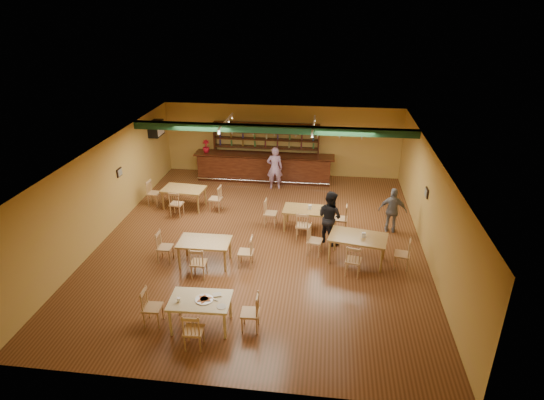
# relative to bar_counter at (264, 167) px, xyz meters

# --- Properties ---
(floor) EXTENTS (12.00, 12.00, 0.00)m
(floor) POSITION_rel_bar_counter_xyz_m (0.65, -5.15, -0.56)
(floor) COLOR #563218
(floor) RESTS_ON ground
(ceiling_beam) EXTENTS (10.00, 0.30, 0.25)m
(ceiling_beam) POSITION_rel_bar_counter_xyz_m (0.65, -2.35, 2.31)
(ceiling_beam) COLOR black
(ceiling_beam) RESTS_ON ceiling
(track_rail_left) EXTENTS (0.05, 2.50, 0.05)m
(track_rail_left) POSITION_rel_bar_counter_xyz_m (-1.15, -1.75, 2.38)
(track_rail_left) COLOR white
(track_rail_left) RESTS_ON ceiling
(track_rail_right) EXTENTS (0.05, 2.50, 0.05)m
(track_rail_right) POSITION_rel_bar_counter_xyz_m (2.05, -1.75, 2.38)
(track_rail_right) COLOR white
(track_rail_right) RESTS_ON ceiling
(ac_unit) EXTENTS (0.34, 0.70, 0.48)m
(ac_unit) POSITION_rel_bar_counter_xyz_m (-4.15, -0.95, 1.79)
(ac_unit) COLOR white
(ac_unit) RESTS_ON wall_left
(picture_left) EXTENTS (0.04, 0.34, 0.28)m
(picture_left) POSITION_rel_bar_counter_xyz_m (-4.32, -4.15, 1.14)
(picture_left) COLOR black
(picture_left) RESTS_ON wall_left
(picture_right) EXTENTS (0.04, 0.34, 0.28)m
(picture_right) POSITION_rel_bar_counter_xyz_m (5.62, -4.65, 1.14)
(picture_right) COLOR black
(picture_right) RESTS_ON wall_right
(bar_counter) EXTENTS (5.79, 0.85, 1.13)m
(bar_counter) POSITION_rel_bar_counter_xyz_m (0.00, 0.00, 0.00)
(bar_counter) COLOR black
(bar_counter) RESTS_ON ground
(back_bar_hutch) EXTENTS (4.48, 0.40, 2.28)m
(back_bar_hutch) POSITION_rel_bar_counter_xyz_m (0.00, 0.63, 0.57)
(back_bar_hutch) COLOR black
(back_bar_hutch) RESTS_ON ground
(poinsettia) EXTENTS (0.38, 0.38, 0.52)m
(poinsettia) POSITION_rel_bar_counter_xyz_m (-2.45, 0.00, 0.83)
(poinsettia) COLOR #B31021
(poinsettia) RESTS_ON bar_counter
(dining_table_a) EXTENTS (1.58, 1.04, 0.75)m
(dining_table_a) POSITION_rel_bar_counter_xyz_m (-2.52, -3.06, -0.19)
(dining_table_a) COLOR olive
(dining_table_a) RESTS_ON ground
(dining_table_b) EXTENTS (1.48, 0.94, 0.72)m
(dining_table_b) POSITION_rel_bar_counter_xyz_m (1.96, -4.16, -0.21)
(dining_table_b) COLOR olive
(dining_table_b) RESTS_ON ground
(dining_table_c) EXTENTS (1.49, 0.90, 0.74)m
(dining_table_c) POSITION_rel_bar_counter_xyz_m (-0.77, -6.71, -0.19)
(dining_table_c) COLOR olive
(dining_table_c) RESTS_ON ground
(dining_table_d) EXTENTS (1.78, 1.26, 0.81)m
(dining_table_d) POSITION_rel_bar_counter_xyz_m (3.58, -6.03, -0.16)
(dining_table_d) COLOR olive
(dining_table_d) RESTS_ON ground
(near_table) EXTENTS (1.44, 0.96, 0.75)m
(near_table) POSITION_rel_bar_counter_xyz_m (-0.16, -9.40, -0.19)
(near_table) COLOR beige
(near_table) RESTS_ON ground
(pizza_tray) EXTENTS (0.50, 0.50, 0.01)m
(pizza_tray) POSITION_rel_bar_counter_xyz_m (-0.06, -9.40, 0.20)
(pizza_tray) COLOR silver
(pizza_tray) RESTS_ON near_table
(parmesan_shaker) EXTENTS (0.08, 0.08, 0.11)m
(parmesan_shaker) POSITION_rel_bar_counter_xyz_m (-0.61, -9.56, 0.24)
(parmesan_shaker) COLOR #EAE5C6
(parmesan_shaker) RESTS_ON near_table
(napkin_stack) EXTENTS (0.23, 0.20, 0.03)m
(napkin_stack) POSITION_rel_bar_counter_xyz_m (0.19, -9.20, 0.20)
(napkin_stack) COLOR white
(napkin_stack) RESTS_ON near_table
(pizza_server) EXTENTS (0.33, 0.22, 0.00)m
(pizza_server) POSITION_rel_bar_counter_xyz_m (0.09, -9.35, 0.21)
(pizza_server) COLOR silver
(pizza_server) RESTS_ON pizza_tray
(side_plate) EXTENTS (0.23, 0.23, 0.01)m
(side_plate) POSITION_rel_bar_counter_xyz_m (0.39, -9.61, 0.20)
(side_plate) COLOR white
(side_plate) RESTS_ON near_table
(patron_bar) EXTENTS (0.69, 0.51, 1.73)m
(patron_bar) POSITION_rel_bar_counter_xyz_m (0.54, -0.83, 0.30)
(patron_bar) COLOR purple
(patron_bar) RESTS_ON ground
(patron_right_a) EXTENTS (1.06, 1.03, 1.72)m
(patron_right_a) POSITION_rel_bar_counter_xyz_m (2.76, -4.96, 0.29)
(patron_right_a) COLOR black
(patron_right_a) RESTS_ON ground
(patron_right_b) EXTENTS (0.93, 0.48, 1.53)m
(patron_right_b) POSITION_rel_bar_counter_xyz_m (4.78, -4.03, 0.20)
(patron_right_b) COLOR gray
(patron_right_b) RESTS_ON ground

